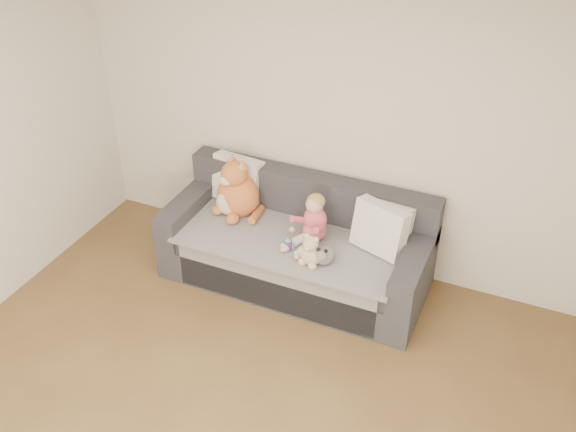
{
  "coord_description": "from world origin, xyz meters",
  "views": [
    {
      "loc": [
        1.52,
        -1.93,
        3.55
      ],
      "look_at": [
        -0.15,
        1.87,
        0.75
      ],
      "focal_mm": 40.0,
      "sensor_mm": 36.0,
      "label": 1
    }
  ],
  "objects_px": {
    "sofa": "(297,248)",
    "plush_cat": "(237,193)",
    "teddy_bear": "(311,253)",
    "toddler": "(312,222)",
    "sippy_cup": "(288,244)"
  },
  "relations": [
    {
      "from": "teddy_bear",
      "to": "sippy_cup",
      "type": "height_order",
      "value": "teddy_bear"
    },
    {
      "from": "sofa",
      "to": "plush_cat",
      "type": "xyz_separation_m",
      "value": [
        -0.58,
        0.06,
        0.37
      ]
    },
    {
      "from": "toddler",
      "to": "teddy_bear",
      "type": "height_order",
      "value": "toddler"
    },
    {
      "from": "plush_cat",
      "to": "teddy_bear",
      "type": "relative_size",
      "value": 2.09
    },
    {
      "from": "sofa",
      "to": "toddler",
      "type": "height_order",
      "value": "toddler"
    },
    {
      "from": "plush_cat",
      "to": "sippy_cup",
      "type": "xyz_separation_m",
      "value": [
        0.61,
        -0.32,
        -0.14
      ]
    },
    {
      "from": "sofa",
      "to": "teddy_bear",
      "type": "xyz_separation_m",
      "value": [
        0.26,
        -0.35,
        0.27
      ]
    },
    {
      "from": "toddler",
      "to": "plush_cat",
      "type": "bearing_deg",
      "value": -172.06
    },
    {
      "from": "teddy_bear",
      "to": "toddler",
      "type": "bearing_deg",
      "value": 120.2
    },
    {
      "from": "sippy_cup",
      "to": "toddler",
      "type": "bearing_deg",
      "value": 58.28
    },
    {
      "from": "sofa",
      "to": "sippy_cup",
      "type": "height_order",
      "value": "sofa"
    },
    {
      "from": "sofa",
      "to": "toddler",
      "type": "bearing_deg",
      "value": -20.37
    },
    {
      "from": "toddler",
      "to": "plush_cat",
      "type": "distance_m",
      "value": 0.75
    },
    {
      "from": "plush_cat",
      "to": "teddy_bear",
      "type": "distance_m",
      "value": 0.94
    },
    {
      "from": "sippy_cup",
      "to": "teddy_bear",
      "type": "bearing_deg",
      "value": -21.14
    }
  ]
}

